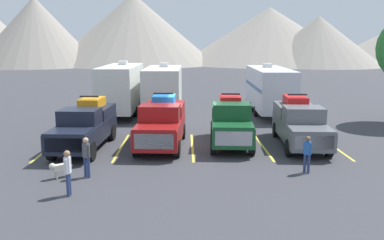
% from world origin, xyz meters
% --- Properties ---
extents(ground_plane, '(240.00, 240.00, 0.00)m').
position_xyz_m(ground_plane, '(0.00, 0.00, 0.00)').
color(ground_plane, '#38383D').
extents(pickup_truck_a, '(2.38, 5.91, 2.54)m').
position_xyz_m(pickup_truck_a, '(-5.36, -1.02, 1.17)').
color(pickup_truck_a, black).
rests_on(pickup_truck_a, ground).
extents(pickup_truck_b, '(2.48, 5.61, 2.64)m').
position_xyz_m(pickup_truck_b, '(-1.56, -0.63, 1.21)').
color(pickup_truck_b, maroon).
rests_on(pickup_truck_b, ground).
extents(pickup_truck_c, '(2.39, 5.41, 2.58)m').
position_xyz_m(pickup_truck_c, '(2.01, -0.40, 1.20)').
color(pickup_truck_c, '#144723').
rests_on(pickup_truck_c, ground).
extents(pickup_truck_d, '(2.44, 5.99, 2.55)m').
position_xyz_m(pickup_truck_d, '(5.55, -0.54, 1.16)').
color(pickup_truck_d, '#595B60').
rests_on(pickup_truck_d, ground).
extents(lot_stripe_a, '(0.12, 5.50, 0.01)m').
position_xyz_m(lot_stripe_a, '(-7.23, -0.92, 0.00)').
color(lot_stripe_a, gold).
rests_on(lot_stripe_a, ground).
extents(lot_stripe_b, '(0.12, 5.50, 0.01)m').
position_xyz_m(lot_stripe_b, '(-3.61, -0.92, 0.00)').
color(lot_stripe_b, gold).
rests_on(lot_stripe_b, ground).
extents(lot_stripe_c, '(0.12, 5.50, 0.01)m').
position_xyz_m(lot_stripe_c, '(0.00, -0.92, 0.00)').
color(lot_stripe_c, gold).
rests_on(lot_stripe_c, ground).
extents(lot_stripe_d, '(0.12, 5.50, 0.01)m').
position_xyz_m(lot_stripe_d, '(3.61, -0.92, 0.00)').
color(lot_stripe_d, gold).
rests_on(lot_stripe_d, ground).
extents(lot_stripe_e, '(0.12, 5.50, 0.01)m').
position_xyz_m(lot_stripe_e, '(7.23, -0.92, 0.00)').
color(lot_stripe_e, gold).
rests_on(lot_stripe_e, ground).
extents(camper_trailer_a, '(2.54, 8.62, 3.86)m').
position_xyz_m(camper_trailer_a, '(-4.96, 8.44, 2.03)').
color(camper_trailer_a, silver).
rests_on(camper_trailer_a, ground).
extents(camper_trailer_b, '(2.62, 7.87, 3.72)m').
position_xyz_m(camper_trailer_b, '(-1.91, 8.20, 1.96)').
color(camper_trailer_b, silver).
rests_on(camper_trailer_b, ground).
extents(camper_trailer_c, '(2.62, 9.18, 3.65)m').
position_xyz_m(camper_trailer_c, '(5.84, 8.51, 1.93)').
color(camper_trailer_c, silver).
rests_on(camper_trailer_c, ground).
extents(person_a, '(0.22, 0.36, 1.63)m').
position_xyz_m(person_a, '(-4.44, -7.55, 0.94)').
color(person_a, navy).
rests_on(person_a, ground).
extents(person_b, '(0.30, 0.28, 1.55)m').
position_xyz_m(person_b, '(4.58, -5.22, 0.89)').
color(person_b, navy).
rests_on(person_b, ground).
extents(person_c, '(0.32, 0.28, 1.62)m').
position_xyz_m(person_c, '(-4.25, -5.60, 0.93)').
color(person_c, navy).
rests_on(person_c, ground).
extents(dog, '(0.79, 0.64, 0.66)m').
position_xyz_m(dog, '(-5.33, -5.68, 0.45)').
color(dog, beige).
rests_on(dog, ground).
extents(mountain_ridge, '(132.93, 46.04, 17.95)m').
position_xyz_m(mountain_ridge, '(-5.86, 73.32, 7.20)').
color(mountain_ridge, gray).
rests_on(mountain_ridge, ground).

